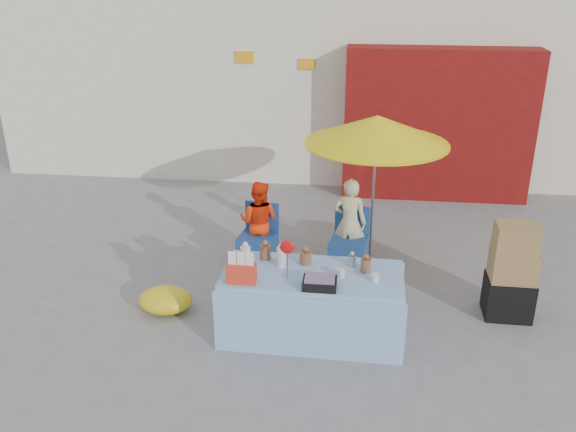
# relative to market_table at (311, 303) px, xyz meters

# --- Properties ---
(ground) EXTENTS (80.00, 80.00, 0.00)m
(ground) POSITION_rel_market_table_xyz_m (-0.41, 0.43, -0.40)
(ground) COLOR slate
(ground) RESTS_ON ground
(backdrop) EXTENTS (14.00, 8.00, 7.80)m
(backdrop) POSITION_rel_market_table_xyz_m (0.11, 7.95, 2.70)
(backdrop) COLOR silver
(backdrop) RESTS_ON ground
(market_table) EXTENTS (2.04, 0.99, 1.22)m
(market_table) POSITION_rel_market_table_xyz_m (0.00, 0.00, 0.00)
(market_table) COLOR #94C1ED
(market_table) RESTS_ON ground
(chair_left) EXTENTS (0.55, 0.54, 0.85)m
(chair_left) POSITION_rel_market_table_xyz_m (-0.87, 1.62, -0.14)
(chair_left) COLOR navy
(chair_left) RESTS_ON ground
(chair_right) EXTENTS (0.55, 0.54, 0.85)m
(chair_right) POSITION_rel_market_table_xyz_m (0.38, 1.62, -0.14)
(chair_right) COLOR navy
(chair_right) RESTS_ON ground
(vendor_orange) EXTENTS (0.63, 0.53, 1.17)m
(vendor_orange) POSITION_rel_market_table_xyz_m (-0.88, 1.76, 0.19)
(vendor_orange) COLOR #F2310C
(vendor_orange) RESTS_ON ground
(vendor_beige) EXTENTS (0.50, 0.37, 1.26)m
(vendor_beige) POSITION_rel_market_table_xyz_m (0.37, 1.76, 0.23)
(vendor_beige) COLOR beige
(vendor_beige) RESTS_ON ground
(umbrella) EXTENTS (1.90, 1.90, 2.09)m
(umbrella) POSITION_rel_market_table_xyz_m (0.67, 1.91, 1.49)
(umbrella) COLOR gray
(umbrella) RESTS_ON ground
(box_stack) EXTENTS (0.55, 0.45, 1.19)m
(box_stack) POSITION_rel_market_table_xyz_m (2.28, 0.65, 0.15)
(box_stack) COLOR black
(box_stack) RESTS_ON ground
(tarp_bundle) EXTENTS (0.79, 0.71, 0.30)m
(tarp_bundle) POSITION_rel_market_table_xyz_m (-1.79, 0.28, -0.25)
(tarp_bundle) COLOR gold
(tarp_bundle) RESTS_ON ground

